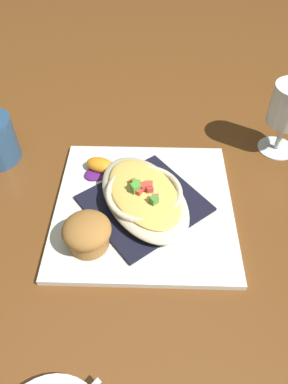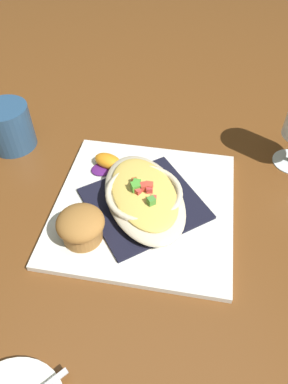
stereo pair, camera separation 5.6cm
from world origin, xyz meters
name	(u,v)px [view 1 (the left image)]	position (x,y,z in m)	size (l,w,h in m)	color
ground_plane	(144,208)	(0.00, 0.00, 0.00)	(2.60, 2.60, 0.00)	brown
square_plate	(144,206)	(0.00, 0.00, 0.01)	(0.29, 0.29, 0.01)	white
folded_napkin	(144,203)	(0.00, 0.00, 0.01)	(0.16, 0.17, 0.01)	black
gratin_dish	(144,195)	(0.00, 0.00, 0.03)	(0.23, 0.17, 0.04)	beige
muffin	(87,233)	(0.06, -0.10, 0.04)	(0.07, 0.07, 0.05)	#9E6932
orange_garnish	(100,167)	(-0.10, -0.06, 0.02)	(0.06, 0.07, 0.02)	#521B69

